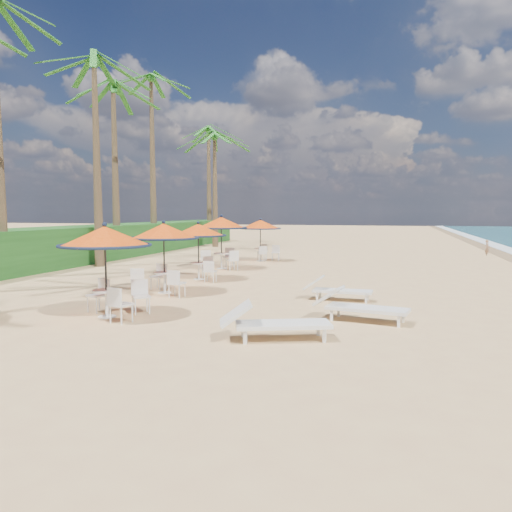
{
  "coord_description": "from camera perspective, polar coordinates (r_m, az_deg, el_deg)",
  "views": [
    {
      "loc": [
        1.98,
        -10.75,
        2.57
      ],
      "look_at": [
        -2.09,
        3.93,
        1.2
      ],
      "focal_mm": 35.0,
      "sensor_mm": 36.0,
      "label": 1
    }
  ],
  "objects": [
    {
      "name": "ground",
      "position": [
        11.23,
        4.99,
        -8.12
      ],
      "size": [
        160.0,
        160.0,
        0.0
      ],
      "primitive_type": "plane",
      "color": "tan",
      "rests_on": "ground"
    },
    {
      "name": "scrub_hedge",
      "position": [
        26.75,
        -19.89,
        1.26
      ],
      "size": [
        3.0,
        40.0,
        1.8
      ],
      "primitive_type": "cube",
      "color": "#194716",
      "rests_on": "ground"
    },
    {
      "name": "station_0",
      "position": [
        12.53,
        -16.62,
        0.9
      ],
      "size": [
        2.22,
        2.22,
        2.31
      ],
      "color": "black",
      "rests_on": "ground"
    },
    {
      "name": "station_1",
      "position": [
        15.82,
        -10.61,
        1.81
      ],
      "size": [
        2.2,
        2.2,
        2.29
      ],
      "color": "black",
      "rests_on": "ground"
    },
    {
      "name": "station_2",
      "position": [
        18.78,
        -6.48,
        2.38
      ],
      "size": [
        2.11,
        2.11,
        2.2
      ],
      "color": "black",
      "rests_on": "ground"
    },
    {
      "name": "station_3",
      "position": [
        22.24,
        -3.97,
        3.07
      ],
      "size": [
        2.32,
        2.32,
        2.42
      ],
      "color": "black",
      "rests_on": "ground"
    },
    {
      "name": "station_4",
      "position": [
        25.68,
        0.62,
        3.04
      ],
      "size": [
        2.13,
        2.13,
        2.22
      ],
      "color": "black",
      "rests_on": "ground"
    },
    {
      "name": "lounger_near",
      "position": [
        10.04,
        1.8,
        -7.53
      ],
      "size": [
        2.31,
        1.42,
        0.79
      ],
      "rotation": [
        0.0,
        0.0,
        0.36
      ],
      "color": "white",
      "rests_on": "ground"
    },
    {
      "name": "lounger_mid",
      "position": [
        11.99,
        11.54,
        -5.56
      ],
      "size": [
        2.27,
        1.08,
        0.78
      ],
      "rotation": [
        0.0,
        0.0,
        -0.19
      ],
      "color": "white",
      "rests_on": "ground"
    },
    {
      "name": "lounger_far",
      "position": [
        14.63,
        9.07,
        -3.74
      ],
      "size": [
        1.98,
        0.68,
        0.7
      ],
      "rotation": [
        0.0,
        0.0,
        -0.04
      ],
      "color": "white",
      "rests_on": "ground"
    },
    {
      "name": "palm_3",
      "position": [
        25.07,
        -18.0,
        19.19
      ],
      "size": [
        5.0,
        5.0,
        9.58
      ],
      "color": "brown",
      "rests_on": "ground"
    },
    {
      "name": "palm_4",
      "position": [
        28.76,
        -16.0,
        17.05
      ],
      "size": [
        5.0,
        5.0,
        9.41
      ],
      "color": "brown",
      "rests_on": "ground"
    },
    {
      "name": "palm_5",
      "position": [
        33.46,
        -11.89,
        18.23
      ],
      "size": [
        5.0,
        5.0,
        11.13
      ],
      "color": "brown",
      "rests_on": "ground"
    },
    {
      "name": "palm_6",
      "position": [
        36.35,
        -4.75,
        12.71
      ],
      "size": [
        5.0,
        5.0,
        8.1
      ],
      "color": "brown",
      "rests_on": "ground"
    },
    {
      "name": "palm_7",
      "position": [
        40.92,
        -5.44,
        13.44
      ],
      "size": [
        5.0,
        5.0,
        9.29
      ],
      "color": "brown",
      "rests_on": "ground"
    },
    {
      "name": "person",
      "position": [
        31.61,
        24.92,
        0.9
      ],
      "size": [
        0.28,
        0.38,
        0.98
      ],
      "primitive_type": "imported",
      "rotation": [
        0.0,
        0.0,
        1.45
      ],
      "color": "#946A4B",
      "rests_on": "ground"
    }
  ]
}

